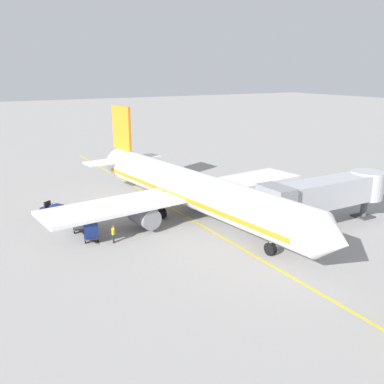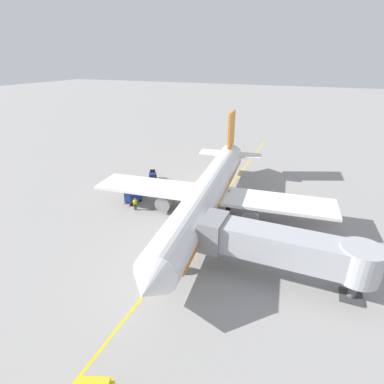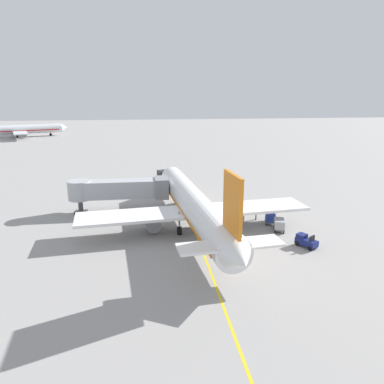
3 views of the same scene
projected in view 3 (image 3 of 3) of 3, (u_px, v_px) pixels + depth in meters
ground_plane at (194, 228)px, 48.57m from camera, size 400.00×400.00×0.00m
gate_lead_in_line at (194, 228)px, 48.57m from camera, size 0.24×80.00×0.01m
parked_airliner at (194, 206)px, 47.55m from camera, size 30.38×37.35×10.63m
jet_bridge at (119, 189)px, 54.66m from camera, size 14.90×3.50×4.98m
pushback_tractor at (164, 178)px, 72.25m from camera, size 3.62×4.90×2.40m
baggage_tug_lead at (306, 241)px, 42.50m from camera, size 2.31×2.76×1.62m
baggage_cart_front at (270, 217)px, 50.00m from camera, size 1.83×2.98×1.58m
baggage_cart_second_in_train at (279, 224)px, 47.26m from camera, size 1.83×2.98×1.58m
ground_crew_wing_walker at (256, 213)px, 51.51m from camera, size 0.36×0.70×1.69m
distant_taxiing_airliner at (21, 130)px, 145.34m from camera, size 34.33×28.48×10.10m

